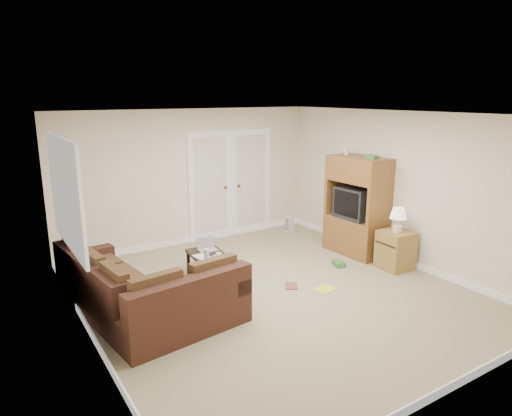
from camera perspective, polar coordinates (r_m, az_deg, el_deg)
floor at (r=6.62m, az=2.19°, el=-10.53°), size 5.50×5.50×0.00m
ceiling at (r=6.03m, az=2.41°, el=11.64°), size 5.00×5.50×0.02m
wall_left at (r=5.25m, az=-20.81°, el=-3.51°), size 0.02×5.50×2.50m
wall_right at (r=7.87m, az=17.46°, el=2.39°), size 0.02×5.50×2.50m
wall_back at (r=8.56m, az=-8.25°, el=3.80°), size 5.00×0.02×2.50m
wall_front at (r=4.34m, az=23.57°, el=-7.41°), size 5.00×0.02×2.50m
baseboards at (r=6.60m, az=2.19°, el=-10.13°), size 5.00×5.50×0.10m
french_doors at (r=8.94m, az=-3.14°, el=2.96°), size 1.80×0.05×2.13m
window_left at (r=6.14m, az=-22.68°, el=1.67°), size 0.05×1.92×1.42m
sectional_sofa at (r=6.00m, az=-14.36°, el=-10.59°), size 1.93×2.53×0.76m
coffee_table at (r=6.96m, az=-5.64°, el=-7.37°), size 0.58×1.02×0.67m
tv_armoire at (r=8.14m, az=12.52°, el=0.33°), size 0.62×1.09×1.84m
side_cabinet at (r=7.70m, az=17.08°, el=-4.66°), size 0.50×0.50×1.01m
space_heater at (r=9.39m, az=4.25°, el=-1.97°), size 0.15×0.13×0.33m
floor_magazine at (r=6.80m, az=8.59°, el=-9.96°), size 0.32×0.26×0.01m
floor_greenbox at (r=7.67m, az=10.30°, el=-6.87°), size 0.21×0.25×0.08m
floor_book at (r=6.82m, az=3.68°, el=-9.69°), size 0.28×0.30×0.02m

